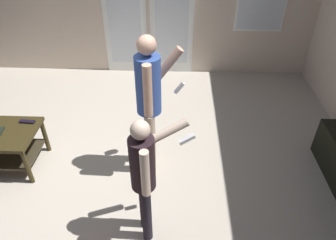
{
  "coord_description": "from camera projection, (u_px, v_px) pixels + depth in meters",
  "views": [
    {
      "loc": [
        0.84,
        -2.38,
        2.56
      ],
      "look_at": [
        0.75,
        -0.03,
        0.83
      ],
      "focal_mm": 33.31,
      "sensor_mm": 36.0,
      "label": 1
    }
  ],
  "objects": [
    {
      "name": "person_adult",
      "position": [
        150.0,
        97.0,
        3.06
      ],
      "size": [
        0.48,
        0.44,
        1.56
      ],
      "color": "tan",
      "rests_on": "ground_plane"
    },
    {
      "name": "dvd_remote_slim",
      "position": [
        27.0,
        122.0,
        3.47
      ],
      "size": [
        0.17,
        0.06,
        0.02
      ],
      "primitive_type": "cube",
      "rotation": [
        0.0,
        0.0,
        -0.08
      ],
      "color": "black",
      "rests_on": "coffee_table"
    },
    {
      "name": "ground_plane",
      "position": [
        101.0,
        178.0,
        3.46
      ],
      "size": [
        6.06,
        5.25,
        0.02
      ],
      "primitive_type": "cube",
      "color": "#BAAE9E"
    },
    {
      "name": "person_child",
      "position": [
        145.0,
        172.0,
        2.47
      ],
      "size": [
        0.52,
        0.44,
        1.27
      ],
      "color": "black",
      "rests_on": "ground_plane"
    }
  ]
}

